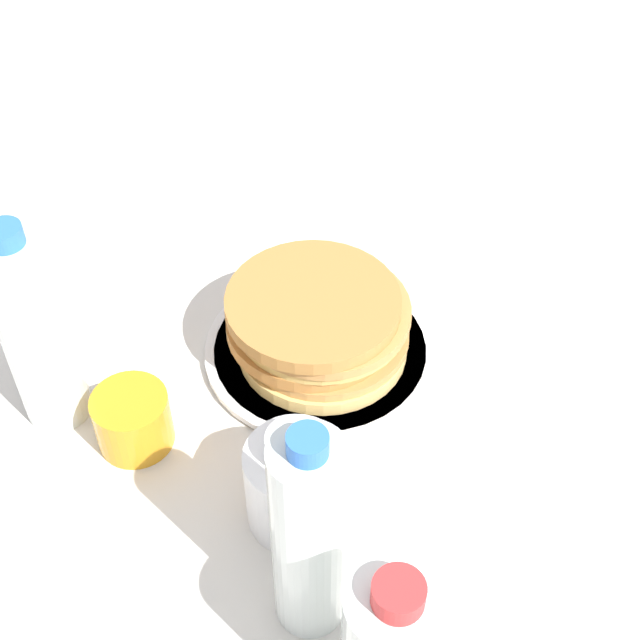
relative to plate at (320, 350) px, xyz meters
name	(u,v)px	position (x,y,z in m)	size (l,w,h in m)	color
ground_plane	(316,368)	(-0.02, 0.01, -0.01)	(4.00, 4.00, 0.00)	silver
plate	(320,350)	(0.00, 0.00, 0.00)	(0.25, 0.25, 0.01)	white
pancake_stack	(319,322)	(0.00, 0.00, 0.04)	(0.19, 0.19, 0.08)	#DFB867
juice_glass	(133,420)	(-0.08, 0.20, 0.02)	(0.08, 0.08, 0.06)	orange
cream_jug	(296,483)	(-0.19, 0.06, 0.04)	(0.09, 0.09, 0.12)	white
water_bottle_near	(309,536)	(-0.29, 0.07, 0.11)	(0.06, 0.06, 0.24)	silver
water_bottle_mid	(36,329)	(-0.01, 0.28, 0.11)	(0.07, 0.07, 0.24)	silver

